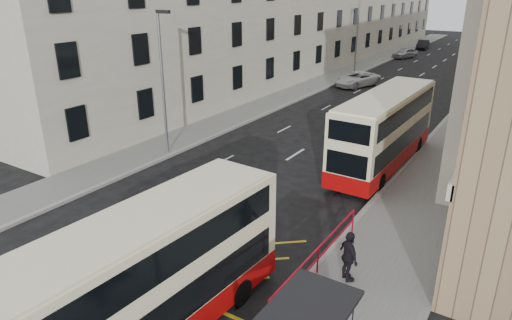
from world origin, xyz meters
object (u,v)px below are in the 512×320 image
Objects in this scene: white_van at (357,79)px; car_dark at (423,45)px; car_red at (491,56)px; pedestrian_far at (349,257)px; street_lamp_near at (163,76)px; car_silver at (405,53)px; double_decker_rear at (385,130)px; street_lamp_far at (358,31)px; double_decker_front at (134,290)px.

white_van reaches higher than car_dark.
car_red reaches higher than car_dark.
pedestrian_far is 0.44× the size of car_dark.
street_lamp_near is at bearing 16.76° from pedestrian_far.
car_silver reaches higher than car_dark.
double_decker_rear is 43.36m from car_red.
pedestrian_far is (2.43, -11.07, -1.02)m from double_decker_rear.
white_van is at bearing 61.08° from car_red.
white_van is (-8.73, 19.22, -1.38)m from double_decker_rear.
street_lamp_far reaches higher than car_silver.
pedestrian_far reaches higher than car_silver.
double_decker_front is at bearing -76.62° from street_lamp_far.
double_decker_front is at bearing 80.19° from car_red.
pedestrian_far is at bearing -55.34° from car_silver.
street_lamp_far is 27.52m from double_decker_rear.
white_van is (2.45, -5.79, -3.94)m from street_lamp_far.
pedestrian_far reaches higher than car_red.
double_decker_front reaches higher than pedestrian_far.
white_van is 1.25× the size of car_silver.
street_lamp_far is at bearing -98.29° from car_dark.
pedestrian_far is 54.45m from car_red.
car_dark is (-10.03, 50.50, -1.40)m from double_decker_rear.
street_lamp_far reaches higher than white_van.
car_red is (10.09, 3.56, 0.03)m from car_silver.
car_silver is at bearing 112.45° from white_van.
car_silver is (1.39, 44.77, -3.95)m from street_lamp_near.
white_van is at bearing -67.08° from street_lamp_far.
pedestrian_far is 0.37× the size of car_red.
street_lamp_near is 0.78× the size of double_decker_rear.
double_decker_rear reaches higher than car_silver.
car_silver is 10.70m from car_red.
white_van is at bearing 105.19° from double_decker_front.
double_decker_front reaches higher than car_dark.
car_dark is at bearing -43.10° from car_red.
car_silver is (-9.80, 39.78, -1.39)m from double_decker_rear.
car_dark is (-12.47, 61.56, -0.37)m from pedestrian_far.
street_lamp_near is 4.43× the size of pedestrian_far.
double_decker_front is 60.33m from car_red.
street_lamp_near is 55.63m from car_dark.
street_lamp_near reaches higher than white_van.
street_lamp_near is 0.80× the size of double_decker_front.
car_dark is 0.84× the size of car_red.
double_decker_front reaches higher than white_van.
white_van is at bearing -65.90° from car_silver.
car_dark is at bearing 87.42° from street_lamp_far.
white_van is at bearing 84.22° from street_lamp_near.
car_silver is at bearing 88.23° from street_lamp_near.
car_silver is (-12.23, 50.85, -0.37)m from pedestrian_far.
car_silver is at bearing -94.45° from car_dark.
street_lamp_near reaches higher than double_decker_front.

